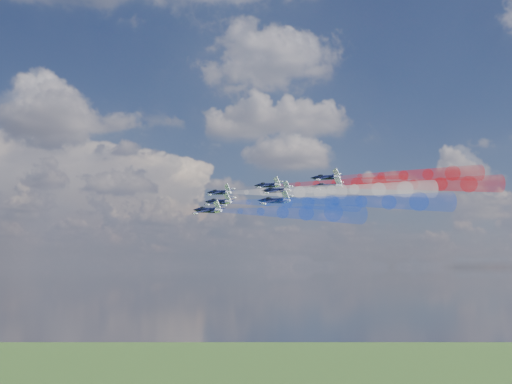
{
  "coord_description": "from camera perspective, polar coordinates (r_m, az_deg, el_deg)",
  "views": [
    {
      "loc": [
        0.08,
        -175.74,
        120.88
      ],
      "look_at": [
        17.93,
        -21.01,
        140.01
      ],
      "focal_mm": 43.18,
      "sensor_mm": 36.0,
      "label": 1
    }
  ],
  "objects": [
    {
      "name": "jet_outer_right",
      "position": [
        165.88,
        6.51,
        1.35
      ],
      "size": [
        13.99,
        14.45,
        6.25
      ],
      "primitive_type": null,
      "rotation": [
        0.09,
        -0.28,
        0.59
      ],
      "color": "black"
    },
    {
      "name": "trail_inner_right",
      "position": [
        152.02,
        7.42,
        0.75
      ],
      "size": [
        26.21,
        35.03,
        7.96
      ],
      "primitive_type": null,
      "rotation": [
        0.09,
        -0.28,
        0.59
      ],
      "color": "red"
    },
    {
      "name": "jet_rear_left",
      "position": [
        138.92,
        1.75,
        -0.8
      ],
      "size": [
        13.99,
        14.45,
        6.25
      ],
      "primitive_type": null,
      "rotation": [
        0.09,
        -0.28,
        0.59
      ],
      "color": "black"
    },
    {
      "name": "trail_outer_right",
      "position": [
        150.49,
        13.5,
        1.54
      ],
      "size": [
        26.21,
        35.03,
        7.96
      ],
      "primitive_type": null,
      "rotation": [
        0.09,
        -0.28,
        0.59
      ],
      "color": "red"
    },
    {
      "name": "jet_inner_left",
      "position": [
        154.93,
        -3.48,
        -0.91
      ],
      "size": [
        13.99,
        14.45,
        6.25
      ],
      "primitive_type": null,
      "rotation": [
        0.09,
        -0.28,
        0.59
      ],
      "color": "black"
    },
    {
      "name": "jet_rear_right",
      "position": [
        151.69,
        6.63,
        0.53
      ],
      "size": [
        13.99,
        14.45,
        6.25
      ],
      "primitive_type": null,
      "rotation": [
        0.09,
        -0.28,
        0.59
      ],
      "color": "black"
    },
    {
      "name": "trail_inner_left",
      "position": [
        136.34,
        2.9,
        -0.98
      ],
      "size": [
        26.21,
        35.03,
        7.96
      ],
      "primitive_type": null,
      "rotation": [
        0.09,
        -0.28,
        0.59
      ],
      "color": "blue"
    },
    {
      "name": "jet_outer_left",
      "position": [
        140.87,
        -4.47,
        -1.69
      ],
      "size": [
        13.99,
        14.45,
        6.25
      ],
      "primitive_type": null,
      "rotation": [
        0.09,
        -0.28,
        0.59
      ],
      "color": "black"
    },
    {
      "name": "trail_outer_left",
      "position": [
        122.08,
        2.5,
        -1.89
      ],
      "size": [
        26.21,
        35.03,
        7.96
      ],
      "primitive_type": null,
      "rotation": [
        0.09,
        -0.28,
        0.59
      ],
      "color": "blue"
    },
    {
      "name": "trail_lead",
      "position": [
        152.14,
        2.34,
        0.01
      ],
      "size": [
        26.21,
        35.03,
        7.96
      ],
      "primitive_type": null,
      "rotation": [
        0.09,
        -0.28,
        0.59
      ],
      "color": "silver"
    },
    {
      "name": "trail_rear_right",
      "position": [
        136.45,
        14.35,
        0.64
      ],
      "size": [
        26.21,
        35.03,
        7.96
      ],
      "primitive_type": null,
      "rotation": [
        0.09,
        -0.28,
        0.59
      ],
      "color": "red"
    },
    {
      "name": "trail_rear_left",
      "position": [
        122.11,
        9.69,
        -0.85
      ],
      "size": [
        26.21,
        35.03,
        7.96
      ],
      "primitive_type": null,
      "rotation": [
        0.09,
        -0.28,
        0.59
      ],
      "color": "blue"
    },
    {
      "name": "jet_center_third",
      "position": [
        152.68,
        1.92,
        0.14
      ],
      "size": [
        13.99,
        14.45,
        6.25
      ],
      "primitive_type": null,
      "rotation": [
        0.09,
        -0.28,
        0.59
      ],
      "color": "black"
    },
    {
      "name": "jet_inner_right",
      "position": [
        169.26,
        1.13,
        0.63
      ],
      "size": [
        13.99,
        14.45,
        6.25
      ],
      "primitive_type": null,
      "rotation": [
        0.09,
        -0.28,
        0.59
      ],
      "color": "black"
    },
    {
      "name": "trail_center_third",
      "position": [
        135.81,
        9.07,
        0.21
      ],
      "size": [
        26.21,
        35.03,
        7.96
      ],
      "primitive_type": null,
      "rotation": [
        0.09,
        -0.28,
        0.59
      ],
      "color": "silver"
    },
    {
      "name": "jet_lead",
      "position": [
        170.8,
        -3.39,
        -0.04
      ],
      "size": [
        13.99,
        14.45,
        6.25
      ],
      "primitive_type": null,
      "rotation": [
        0.09,
        -0.28,
        0.59
      ],
      "color": "black"
    }
  ]
}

